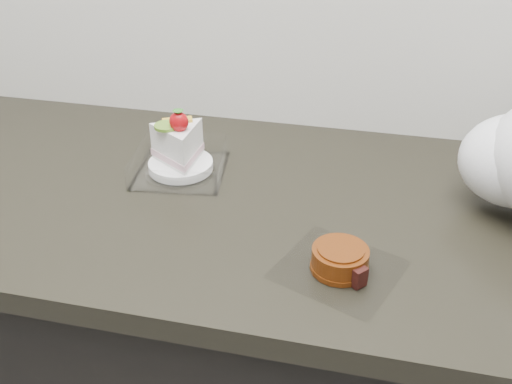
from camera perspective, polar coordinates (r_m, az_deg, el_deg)
name	(u,v)px	position (r m, az deg, el deg)	size (l,w,h in m)	color
counter	(242,369)	(1.30, -1.41, -17.31)	(2.04, 0.64, 0.90)	black
cake_tray	(180,155)	(1.07, -7.61, 3.69)	(0.18, 0.18, 0.13)	white
mooncake_wrap	(340,262)	(0.83, 8.43, -6.90)	(0.21, 0.20, 0.04)	white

